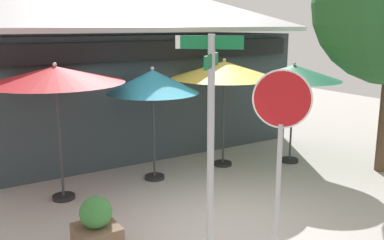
{
  "coord_description": "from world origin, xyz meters",
  "views": [
    {
      "loc": [
        -4.09,
        -5.73,
        3.41
      ],
      "look_at": [
        0.24,
        1.2,
        1.6
      ],
      "focal_mm": 40.43,
      "sensor_mm": 36.0,
      "label": 1
    }
  ],
  "objects_px": {
    "patio_umbrella_mustard_right": "(224,70)",
    "sidewalk_planter": "(97,229)",
    "patio_umbrella_crimson_left": "(55,76)",
    "patio_umbrella_teal_center": "(153,82)",
    "patio_umbrella_forest_green_far_right": "(294,73)",
    "stop_sign": "(281,131)",
    "street_sign_post": "(210,141)"
  },
  "relations": [
    {
      "from": "patio_umbrella_mustard_right",
      "to": "sidewalk_planter",
      "type": "xyz_separation_m",
      "value": [
        -4.09,
        -2.4,
        -1.96
      ]
    },
    {
      "from": "patio_umbrella_mustard_right",
      "to": "patio_umbrella_forest_green_far_right",
      "type": "bearing_deg",
      "value": -22.87
    },
    {
      "from": "stop_sign",
      "to": "patio_umbrella_mustard_right",
      "type": "height_order",
      "value": "stop_sign"
    },
    {
      "from": "patio_umbrella_teal_center",
      "to": "patio_umbrella_mustard_right",
      "type": "relative_size",
      "value": 0.96
    },
    {
      "from": "patio_umbrella_teal_center",
      "to": "patio_umbrella_forest_green_far_right",
      "type": "relative_size",
      "value": 1.0
    },
    {
      "from": "stop_sign",
      "to": "street_sign_post",
      "type": "bearing_deg",
      "value": 172.11
    },
    {
      "from": "patio_umbrella_crimson_left",
      "to": "stop_sign",
      "type": "bearing_deg",
      "value": -64.38
    },
    {
      "from": "stop_sign",
      "to": "patio_umbrella_mustard_right",
      "type": "distance_m",
      "value": 4.55
    },
    {
      "from": "street_sign_post",
      "to": "patio_umbrella_forest_green_far_right",
      "type": "height_order",
      "value": "street_sign_post"
    },
    {
      "from": "patio_umbrella_mustard_right",
      "to": "patio_umbrella_teal_center",
      "type": "bearing_deg",
      "value": 179.01
    },
    {
      "from": "patio_umbrella_mustard_right",
      "to": "sidewalk_planter",
      "type": "height_order",
      "value": "patio_umbrella_mustard_right"
    },
    {
      "from": "patio_umbrella_mustard_right",
      "to": "patio_umbrella_forest_green_far_right",
      "type": "xyz_separation_m",
      "value": [
        1.6,
        -0.68,
        -0.1
      ]
    },
    {
      "from": "stop_sign",
      "to": "sidewalk_planter",
      "type": "xyz_separation_m",
      "value": [
        -2.08,
        1.67,
        -1.6
      ]
    },
    {
      "from": "street_sign_post",
      "to": "sidewalk_planter",
      "type": "xyz_separation_m",
      "value": [
        -1.02,
        1.52,
        -1.58
      ]
    },
    {
      "from": "patio_umbrella_forest_green_far_right",
      "to": "sidewalk_planter",
      "type": "height_order",
      "value": "patio_umbrella_forest_green_far_right"
    },
    {
      "from": "patio_umbrella_teal_center",
      "to": "street_sign_post",
      "type": "bearing_deg",
      "value": -106.85
    },
    {
      "from": "stop_sign",
      "to": "patio_umbrella_mustard_right",
      "type": "xyz_separation_m",
      "value": [
        2.01,
        4.06,
        0.36
      ]
    },
    {
      "from": "patio_umbrella_crimson_left",
      "to": "patio_umbrella_mustard_right",
      "type": "relative_size",
      "value": 1.03
    },
    {
      "from": "street_sign_post",
      "to": "patio_umbrella_teal_center",
      "type": "xyz_separation_m",
      "value": [
        1.2,
        3.95,
        0.22
      ]
    },
    {
      "from": "patio_umbrella_teal_center",
      "to": "patio_umbrella_crimson_left",
      "type": "bearing_deg",
      "value": -178.13
    },
    {
      "from": "street_sign_post",
      "to": "patio_umbrella_mustard_right",
      "type": "bearing_deg",
      "value": 51.9
    },
    {
      "from": "patio_umbrella_forest_green_far_right",
      "to": "patio_umbrella_mustard_right",
      "type": "bearing_deg",
      "value": 157.13
    },
    {
      "from": "street_sign_post",
      "to": "stop_sign",
      "type": "bearing_deg",
      "value": -7.89
    },
    {
      "from": "sidewalk_planter",
      "to": "patio_umbrella_forest_green_far_right",
      "type": "bearing_deg",
      "value": 16.82
    },
    {
      "from": "patio_umbrella_teal_center",
      "to": "sidewalk_planter",
      "type": "height_order",
      "value": "patio_umbrella_teal_center"
    },
    {
      "from": "patio_umbrella_crimson_left",
      "to": "patio_umbrella_forest_green_far_right",
      "type": "relative_size",
      "value": 1.08
    },
    {
      "from": "patio_umbrella_mustard_right",
      "to": "sidewalk_planter",
      "type": "bearing_deg",
      "value": -149.65
    },
    {
      "from": "patio_umbrella_teal_center",
      "to": "patio_umbrella_forest_green_far_right",
      "type": "height_order",
      "value": "patio_umbrella_teal_center"
    },
    {
      "from": "stop_sign",
      "to": "patio_umbrella_teal_center",
      "type": "relative_size",
      "value": 1.12
    },
    {
      "from": "patio_umbrella_crimson_left",
      "to": "patio_umbrella_forest_green_far_right",
      "type": "distance_m",
      "value": 5.59
    },
    {
      "from": "street_sign_post",
      "to": "stop_sign",
      "type": "relative_size",
      "value": 1.16
    },
    {
      "from": "patio_umbrella_crimson_left",
      "to": "patio_umbrella_teal_center",
      "type": "xyz_separation_m",
      "value": [
        2.07,
        0.07,
        -0.27
      ]
    }
  ]
}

